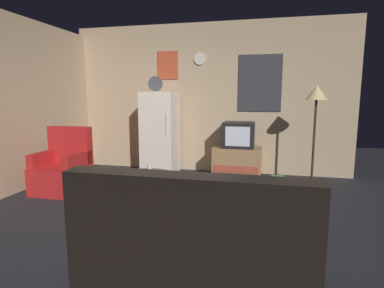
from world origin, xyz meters
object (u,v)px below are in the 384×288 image
(standing_lamp, at_px, (316,101))
(armchair, at_px, (64,169))
(coffee_table, at_px, (146,191))
(remote_control, at_px, (134,174))
(crt_tv, at_px, (239,135))
(tv_stand, at_px, (237,162))
(couch, at_px, (194,247))
(book_stack, at_px, (278,179))
(mug_ceramic_white, at_px, (130,173))
(fridge, at_px, (160,133))
(wine_glass, at_px, (150,169))

(standing_lamp, distance_m, armchair, 3.95)
(armchair, bearing_deg, coffee_table, -13.94)
(remote_control, bearing_deg, crt_tv, 76.06)
(tv_stand, distance_m, couch, 3.31)
(couch, distance_m, book_stack, 3.21)
(tv_stand, xyz_separation_m, mug_ceramic_white, (-1.18, -1.94, 0.21))
(coffee_table, distance_m, armchair, 1.51)
(crt_tv, bearing_deg, tv_stand, 176.65)
(tv_stand, xyz_separation_m, armchair, (-2.48, -1.44, 0.07))
(armchair, bearing_deg, couch, -37.42)
(mug_ceramic_white, distance_m, couch, 1.79)
(mug_ceramic_white, relative_size, remote_control, 0.60)
(fridge, height_order, book_stack, fridge)
(standing_lamp, xyz_separation_m, mug_ceramic_white, (-2.38, -1.53, -0.88))
(coffee_table, distance_m, wine_glass, 0.30)
(fridge, xyz_separation_m, book_stack, (2.11, -0.12, -0.71))
(standing_lamp, xyz_separation_m, wine_glass, (-2.15, -1.42, -0.85))
(standing_lamp, bearing_deg, fridge, 172.63)
(standing_lamp, xyz_separation_m, coffee_table, (-2.22, -1.39, -1.14))
(coffee_table, relative_size, wine_glass, 4.80)
(remote_control, relative_size, armchair, 0.16)
(standing_lamp, relative_size, book_stack, 7.65)
(mug_ceramic_white, height_order, remote_control, mug_ceramic_white)
(coffee_table, height_order, wine_glass, wine_glass)
(wine_glass, bearing_deg, fridge, 104.53)
(mug_ceramic_white, distance_m, book_stack, 2.60)
(coffee_table, height_order, remote_control, remote_control)
(coffee_table, bearing_deg, tv_stand, 60.46)
(mug_ceramic_white, relative_size, couch, 0.05)
(coffee_table, height_order, couch, couch)
(coffee_table, bearing_deg, remote_control, -159.15)
(wine_glass, relative_size, armchair, 0.16)
(tv_stand, height_order, couch, couch)
(remote_control, xyz_separation_m, couch, (1.12, -1.46, -0.13))
(crt_tv, distance_m, mug_ceramic_white, 2.29)
(fridge, height_order, couch, fridge)
(couch, xyz_separation_m, book_stack, (0.74, 3.12, -0.27))
(remote_control, bearing_deg, couch, -34.11)
(tv_stand, distance_m, coffee_table, 2.07)
(standing_lamp, relative_size, mug_ceramic_white, 17.67)
(remote_control, distance_m, book_stack, 2.52)
(coffee_table, bearing_deg, armchair, 166.06)
(tv_stand, relative_size, standing_lamp, 0.53)
(standing_lamp, bearing_deg, book_stack, 156.54)
(crt_tv, relative_size, book_stack, 2.60)
(tv_stand, xyz_separation_m, book_stack, (0.70, -0.20, -0.22))
(standing_lamp, height_order, remote_control, standing_lamp)
(crt_tv, bearing_deg, book_stack, -15.93)
(mug_ceramic_white, distance_m, remote_control, 0.09)
(coffee_table, xyz_separation_m, remote_control, (-0.13, -0.05, 0.23))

